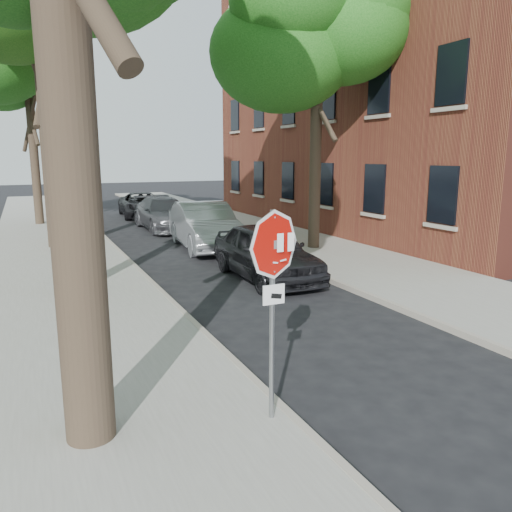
% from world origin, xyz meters
% --- Properties ---
extents(ground, '(120.00, 120.00, 0.00)m').
position_xyz_m(ground, '(0.00, 0.00, 0.00)').
color(ground, black).
rests_on(ground, ground).
extents(sidewalk_left, '(4.00, 55.00, 0.12)m').
position_xyz_m(sidewalk_left, '(-2.50, 12.00, 0.06)').
color(sidewalk_left, gray).
rests_on(sidewalk_left, ground).
extents(sidewalk_right, '(4.00, 55.00, 0.12)m').
position_xyz_m(sidewalk_right, '(6.00, 12.00, 0.06)').
color(sidewalk_right, gray).
rests_on(sidewalk_right, ground).
extents(curb_left, '(0.12, 55.00, 0.13)m').
position_xyz_m(curb_left, '(-0.45, 12.00, 0.07)').
color(curb_left, '#9E9384').
rests_on(curb_left, ground).
extents(curb_right, '(0.12, 55.00, 0.13)m').
position_xyz_m(curb_right, '(3.95, 12.00, 0.07)').
color(curb_right, '#9E9384').
rests_on(curb_right, ground).
extents(apartment_building, '(12.20, 20.20, 15.30)m').
position_xyz_m(apartment_building, '(14.00, 14.00, 7.65)').
color(apartment_building, maroon).
rests_on(apartment_building, ground).
extents(stop_sign, '(0.76, 0.34, 2.61)m').
position_xyz_m(stop_sign, '(-0.70, -0.03, 1.95)').
color(stop_sign, gray).
rests_on(stop_sign, sidewalk_left).
extents(tree_mid_b, '(5.88, 5.46, 10.36)m').
position_xyz_m(tree_mid_b, '(-2.42, 14.12, 8.00)').
color(tree_mid_b, black).
rests_on(tree_mid_b, sidewalk_left).
extents(tree_far, '(5.29, 4.91, 9.33)m').
position_xyz_m(tree_far, '(-2.72, 21.11, 7.21)').
color(tree_far, black).
rests_on(tree_far, sidewalk_left).
extents(tree_right, '(5.29, 4.91, 9.33)m').
position_xyz_m(tree_right, '(5.98, 10.11, 7.21)').
color(tree_right, black).
rests_on(tree_right, sidewalk_right).
extents(car_a, '(1.84, 4.46, 1.51)m').
position_xyz_m(car_a, '(2.60, 6.92, 0.76)').
color(car_a, black).
rests_on(car_a, ground).
extents(car_b, '(2.22, 5.22, 1.67)m').
position_xyz_m(car_b, '(2.58, 11.98, 0.84)').
color(car_b, '#A6A9AE').
rests_on(car_b, ground).
extents(car_c, '(2.07, 5.02, 1.45)m').
position_xyz_m(car_c, '(2.47, 17.32, 0.73)').
color(car_c, '#49494E').
rests_on(car_c, ground).
extents(car_d, '(2.59, 4.97, 1.34)m').
position_xyz_m(car_d, '(2.60, 22.53, 0.67)').
color(car_d, black).
rests_on(car_d, ground).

